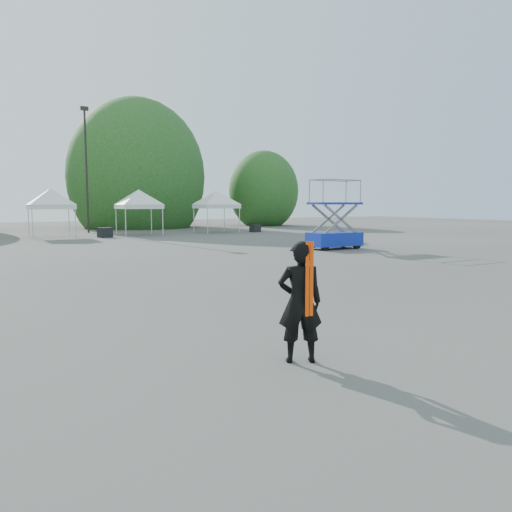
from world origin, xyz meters
TOP-DOWN VIEW (x-y plane):
  - ground at (0.00, 0.00)m, footprint 120.00×120.00m
  - light_pole_east at (3.00, 32.00)m, footprint 0.60×0.25m
  - tree_mid_e at (9.00, 39.00)m, footprint 5.12×5.12m
  - tree_far_e at (22.00, 37.00)m, footprint 3.84×3.84m
  - tent_e at (-0.26, 27.54)m, footprint 4.05×4.05m
  - tent_f at (5.67, 27.05)m, footprint 4.09×4.09m
  - tent_g at (12.06, 27.42)m, footprint 4.17×4.17m
  - man at (-0.73, -3.17)m, footprint 0.76×0.65m
  - scissor_lift at (11.15, 11.14)m, footprint 2.72×1.37m
  - crate_mid at (2.89, 25.71)m, footprint 0.99×0.84m
  - crate_east at (15.03, 26.36)m, footprint 0.94×0.84m

SIDE VIEW (x-z plane):
  - ground at x=0.00m, z-range 0.00..0.00m
  - crate_east at x=15.03m, z-range 0.00..0.61m
  - crate_mid at x=2.89m, z-range 0.00..0.68m
  - man at x=-0.73m, z-range 0.00..1.78m
  - scissor_lift at x=11.15m, z-range 0.01..3.52m
  - tent_e at x=-0.26m, z-range 1.12..5.00m
  - tent_f at x=5.67m, z-range 1.12..5.00m
  - tent_g at x=12.06m, z-range 1.12..5.00m
  - tree_far_e at x=22.00m, z-range 0.70..6.55m
  - tree_mid_e at x=9.00m, z-range 0.94..8.74m
  - light_pole_east at x=3.00m, z-range 0.62..10.42m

